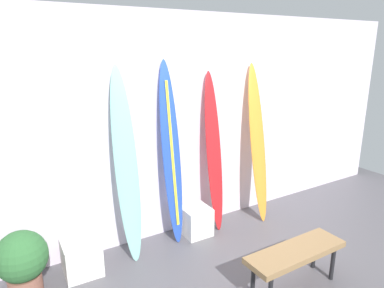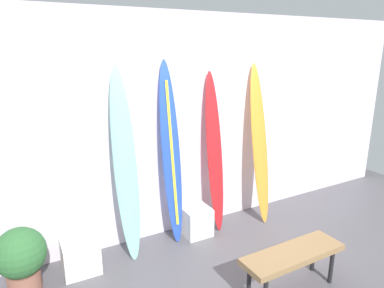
% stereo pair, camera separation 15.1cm
% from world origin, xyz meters
% --- Properties ---
extents(ground, '(8.00, 8.00, 0.04)m').
position_xyz_m(ground, '(0.00, 0.00, -0.02)').
color(ground, '#565358').
extents(wall_back, '(7.20, 0.20, 2.80)m').
position_xyz_m(wall_back, '(0.00, 1.30, 1.40)').
color(wall_back, silver).
rests_on(wall_back, ground).
extents(surfboard_seafoam, '(0.27, 0.41, 2.21)m').
position_xyz_m(surfboard_seafoam, '(-1.16, 0.96, 1.10)').
color(surfboard_seafoam, '#86C7BB').
rests_on(surfboard_seafoam, ground).
extents(surfboard_cobalt, '(0.26, 0.35, 2.25)m').
position_xyz_m(surfboard_cobalt, '(-0.56, 1.02, 1.13)').
color(surfboard_cobalt, blue).
rests_on(surfboard_cobalt, ground).
extents(surfboard_crimson, '(0.24, 0.36, 2.10)m').
position_xyz_m(surfboard_crimson, '(0.05, 1.00, 1.05)').
color(surfboard_crimson, red).
rests_on(surfboard_crimson, ground).
extents(surfboard_sunset, '(0.25, 0.49, 2.18)m').
position_xyz_m(surfboard_sunset, '(0.74, 0.94, 1.09)').
color(surfboard_sunset, orange).
rests_on(surfboard_sunset, ground).
extents(display_block_left, '(0.35, 0.35, 0.37)m').
position_xyz_m(display_block_left, '(-0.25, 0.94, 0.19)').
color(display_block_left, white).
rests_on(display_block_left, ground).
extents(display_block_center, '(0.39, 0.39, 0.37)m').
position_xyz_m(display_block_center, '(-1.74, 0.89, 0.19)').
color(display_block_center, white).
rests_on(display_block_center, ground).
extents(potted_plant, '(0.50, 0.50, 0.69)m').
position_xyz_m(potted_plant, '(-2.32, 0.82, 0.39)').
color(potted_plant, '#8E5847').
rests_on(potted_plant, ground).
extents(bench, '(1.11, 0.34, 0.44)m').
position_xyz_m(bench, '(0.04, -0.47, 0.38)').
color(bench, olive).
rests_on(bench, ground).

